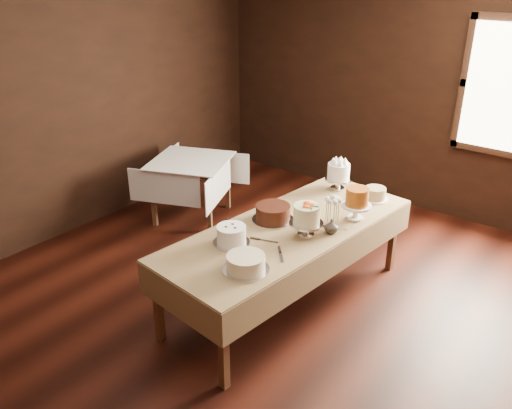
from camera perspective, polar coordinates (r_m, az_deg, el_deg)
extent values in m
cube|color=black|center=(4.80, -1.50, -11.15)|extent=(5.00, 6.00, 0.01)
cube|color=black|center=(6.62, 15.42, 11.71)|extent=(5.00, 0.02, 2.80)
cube|color=black|center=(5.97, -20.83, 9.58)|extent=(0.02, 6.00, 2.80)
cube|color=#4D2E1D|center=(4.34, -10.50, -10.55)|extent=(0.06, 0.06, 0.68)
cube|color=#4D2E1D|center=(5.70, 7.91, -1.12)|extent=(0.06, 0.06, 0.68)
cube|color=#4D2E1D|center=(3.85, -3.50, -15.36)|extent=(0.06, 0.06, 0.68)
cube|color=#4D2E1D|center=(5.34, 14.49, -3.63)|extent=(0.06, 0.06, 0.68)
cube|color=#4D2E1D|center=(4.53, 3.53, -2.82)|extent=(1.13, 2.44, 0.04)
cube|color=tan|center=(4.52, 3.54, -2.53)|extent=(1.20, 2.51, 0.01)
cube|color=#4D2E1D|center=(6.14, -10.99, 0.58)|extent=(0.06, 0.06, 0.67)
cube|color=#4D2E1D|center=(6.70, -8.56, 2.89)|extent=(0.06, 0.06, 0.67)
cube|color=#4D2E1D|center=(5.89, -5.06, -0.12)|extent=(0.06, 0.06, 0.67)
cube|color=#4D2E1D|center=(6.47, -3.06, 2.34)|extent=(0.06, 0.06, 0.67)
cube|color=#4D2E1D|center=(6.16, -7.09, 4.49)|extent=(1.01, 1.01, 0.04)
cube|color=white|center=(6.15, -7.10, 4.72)|extent=(1.12, 1.12, 0.01)
cylinder|color=silver|center=(5.29, 8.80, 2.29)|extent=(0.26, 0.26, 0.12)
cylinder|color=white|center=(5.24, 8.90, 3.68)|extent=(0.29, 0.29, 0.15)
cylinder|color=white|center=(5.14, 12.65, 0.60)|extent=(0.25, 0.25, 0.01)
cylinder|color=tan|center=(5.12, 12.72, 1.20)|extent=(0.28, 0.28, 0.11)
cylinder|color=white|center=(4.70, 10.70, -0.71)|extent=(0.26, 0.26, 0.15)
cylinder|color=#AF5819|center=(4.64, 10.85, 0.97)|extent=(0.25, 0.25, 0.15)
cylinder|color=silver|center=(4.63, 1.83, -1.64)|extent=(0.37, 0.37, 0.01)
cylinder|color=#36140B|center=(4.59, 1.84, -0.85)|extent=(0.42, 0.42, 0.13)
cylinder|color=silver|center=(4.36, 5.41, -2.60)|extent=(0.28, 0.28, 0.14)
cylinder|color=beige|center=(4.30, 5.48, -0.90)|extent=(0.30, 0.30, 0.15)
cylinder|color=silver|center=(4.27, -2.65, -4.12)|extent=(0.30, 0.30, 0.01)
cylinder|color=white|center=(4.23, -2.67, -3.23)|extent=(0.33, 0.33, 0.14)
cylinder|color=silver|center=(3.92, -1.10, -7.01)|extent=(0.35, 0.35, 0.01)
cylinder|color=beige|center=(3.88, -1.10, -6.25)|extent=(0.36, 0.36, 0.11)
cube|color=silver|center=(4.29, 1.44, -3.98)|extent=(0.24, 0.10, 0.01)
cube|color=silver|center=(4.07, 2.75, -5.71)|extent=(0.18, 0.19, 0.01)
cube|color=silver|center=(4.72, 5.04, -1.19)|extent=(0.13, 0.23, 0.01)
cube|color=silver|center=(4.54, 8.86, -2.52)|extent=(0.23, 0.11, 0.01)
cube|color=silver|center=(4.53, -1.99, -2.26)|extent=(0.24, 0.08, 0.01)
imported|color=#2D2823|center=(4.44, 8.11, -2.34)|extent=(0.16, 0.16, 0.12)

